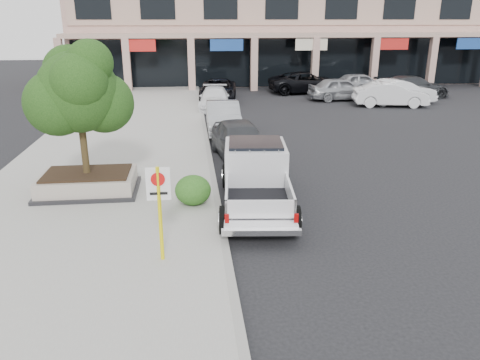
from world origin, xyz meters
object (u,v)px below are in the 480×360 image
object	(u,v)px
curb_car_c	(215,99)
curb_car_a	(240,140)
curb_car_d	(218,90)
lot_car_e	(360,83)
lot_car_d	(307,82)
pickup_truck	(257,179)
lot_car_b	(390,94)
planter_tree	(83,92)
no_parking_sign	(159,201)
curb_car_b	(223,117)
lot_car_a	(342,89)
lot_car_c	(412,87)
planter	(88,183)
lot_car_f	(398,92)

from	to	relation	value
curb_car_c	curb_car_a	bearing A→B (deg)	-83.48
curb_car_d	lot_car_e	xyz separation A→B (m)	(11.30, 2.20, 0.04)
curb_car_a	lot_car_d	distance (m)	18.99
pickup_truck	lot_car_b	distance (m)	20.07
planter_tree	curb_car_a	xyz separation A→B (m)	(5.32, 3.64, -2.61)
no_parking_sign	lot_car_d	size ratio (longest dim) A/B	0.39
no_parking_sign	curb_car_a	bearing A→B (deg)	72.01
curb_car_b	lot_car_b	bearing A→B (deg)	28.61
lot_car_b	lot_car_a	bearing A→B (deg)	50.92
planter_tree	lot_car_d	world-z (taller)	planter_tree
pickup_truck	lot_car_c	bearing A→B (deg)	59.46
planter	no_parking_sign	world-z (taller)	no_parking_sign
curb_car_d	lot_car_f	world-z (taller)	lot_car_f
lot_car_a	lot_car_b	distance (m)	3.71
curb_car_a	lot_car_c	xyz separation A→B (m)	(14.36, 14.36, 0.00)
pickup_truck	curb_car_c	xyz separation A→B (m)	(-0.31, 16.83, -0.24)
planter_tree	curb_car_d	xyz separation A→B (m)	(5.39, 18.49, -2.67)
planter	curb_car_a	size ratio (longest dim) A/B	0.68
curb_car_d	lot_car_d	distance (m)	7.63
no_parking_sign	curb_car_d	world-z (taller)	no_parking_sign
lot_car_f	curb_car_d	bearing A→B (deg)	70.58
curb_car_d	pickup_truck	bearing A→B (deg)	-84.26
pickup_truck	curb_car_d	world-z (taller)	pickup_truck
curb_car_d	curb_car_c	bearing A→B (deg)	-91.68
curb_car_c	lot_car_c	xyz separation A→B (m)	(14.75, 2.90, 0.12)
lot_car_e	lot_car_f	size ratio (longest dim) A/B	0.92
lot_car_a	lot_car_e	world-z (taller)	lot_car_a
curb_car_b	lot_car_b	size ratio (longest dim) A/B	0.98
curb_car_a	lot_car_c	bearing A→B (deg)	38.04
lot_car_d	lot_car_f	size ratio (longest dim) A/B	1.17
curb_car_c	lot_car_b	size ratio (longest dim) A/B	0.98
curb_car_a	planter_tree	bearing A→B (deg)	-152.53
planter_tree	curb_car_b	xyz separation A→B (m)	(4.99, 8.58, -2.64)
lot_car_e	lot_car_f	distance (m)	5.11
planter_tree	lot_car_b	distance (m)	22.41
lot_car_d	lot_car_e	distance (m)	4.21
planter	lot_car_a	xyz separation A→B (m)	(14.31, 17.76, 0.33)
planter_tree	lot_car_e	xyz separation A→B (m)	(16.70, 20.69, -2.62)
planter_tree	no_parking_sign	distance (m)	5.90
curb_car_b	curb_car_d	distance (m)	9.92
planter	lot_car_c	size ratio (longest dim) A/B	0.58
pickup_truck	lot_car_b	bearing A→B (deg)	61.13
curb_car_c	lot_car_e	world-z (taller)	lot_car_e
pickup_truck	curb_car_d	bearing A→B (deg)	95.23
planter	pickup_truck	xyz separation A→B (m)	(5.37, -1.56, 0.45)
curb_car_a	curb_car_b	distance (m)	4.95
curb_car_b	lot_car_e	world-z (taller)	lot_car_e
pickup_truck	curb_car_c	world-z (taller)	pickup_truck
lot_car_c	lot_car_f	size ratio (longest dim) A/B	1.10
curb_car_c	planter	bearing A→B (deg)	-103.77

